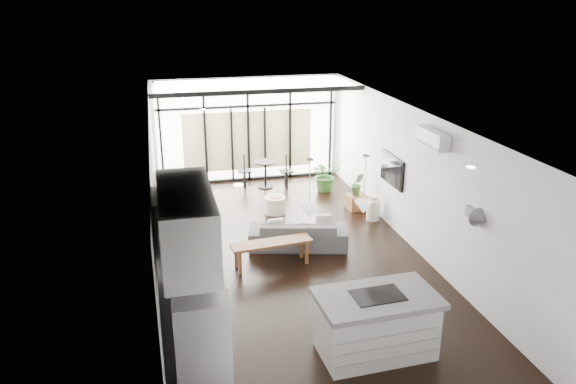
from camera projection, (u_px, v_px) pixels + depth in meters
name	position (u px, v px, depth m)	size (l,w,h in m)	color
floor	(292.00, 257.00, 10.99)	(5.00, 10.00, 0.00)	black
ceiling	(292.00, 116.00, 10.04)	(5.00, 10.00, 0.00)	white
wall_left	(155.00, 201.00, 9.97)	(0.02, 10.00, 2.80)	white
wall_right	(415.00, 180.00, 11.06)	(0.02, 10.00, 2.80)	white
wall_back	(248.00, 129.00, 15.09)	(5.00, 0.02, 2.80)	white
wall_front	(404.00, 343.00, 5.94)	(5.00, 0.02, 2.80)	white
glazing	(248.00, 130.00, 14.98)	(5.00, 0.20, 2.80)	black
skylight	(253.00, 84.00, 13.71)	(4.70, 1.90, 0.06)	white
neighbour_building	(248.00, 141.00, 15.15)	(3.50, 0.02, 1.60)	beige
island	(376.00, 324.00, 7.95)	(1.69, 1.01, 0.93)	silver
cooktop	(378.00, 295.00, 7.79)	(0.71, 0.47, 0.01)	black
fridge	(202.00, 352.00, 6.74)	(0.64, 0.80, 1.65)	#A3A2A8
appliance_column	(186.00, 290.00, 7.19)	(0.68, 0.71, 2.61)	silver
upper_cabinets	(187.00, 225.00, 6.53)	(0.62, 1.75, 0.86)	silver
pendant_left	(309.00, 212.00, 7.79)	(0.26, 0.26, 0.18)	white
pendant_right	(363.00, 207.00, 7.97)	(0.26, 0.26, 0.18)	white
sofa	(298.00, 229.00, 11.32)	(1.98, 0.58, 0.77)	#444447
console_bench	(272.00, 254.00, 10.57)	(1.54, 0.38, 0.49)	brown
pouf	(275.00, 205.00, 13.12)	(0.48, 0.48, 0.39)	silver
crate	(357.00, 202.00, 13.38)	(0.45, 0.45, 0.34)	brown
plant_tall	(325.00, 178.00, 14.54)	(0.77, 0.86, 0.67)	#32692A
plant_crate	(357.00, 190.00, 13.28)	(0.31, 0.56, 0.25)	#32692A
milk_can	(373.00, 208.00, 12.68)	(0.30, 0.30, 0.58)	silver
bistro_set	(265.00, 175.00, 14.77)	(1.46, 0.59, 0.70)	black
tv	(392.00, 170.00, 12.00)	(0.05, 1.10, 0.65)	black
ac_unit	(433.00, 138.00, 9.95)	(0.22, 0.90, 0.30)	silver
framed_art	(157.00, 202.00, 9.47)	(0.04, 0.70, 0.90)	black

